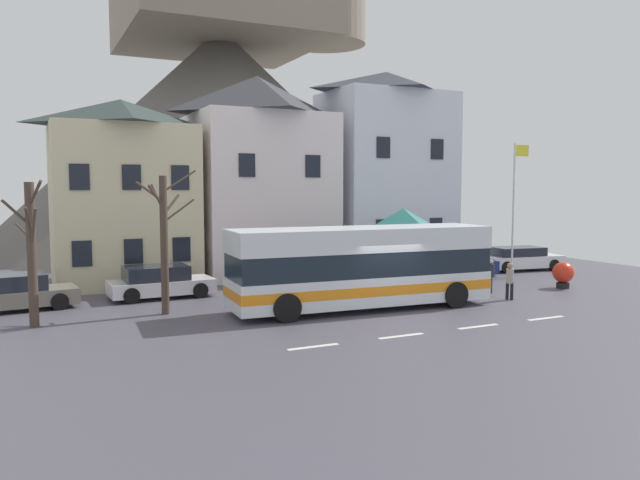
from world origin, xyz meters
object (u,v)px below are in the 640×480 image
Objects in this scene: bus_shelter at (403,222)px; transit_bus at (361,268)px; bare_tree_00 at (31,251)px; parked_car_02 at (456,264)px; public_bench at (377,273)px; townhouse_02 at (386,171)px; parked_car_01 at (519,259)px; townhouse_00 at (123,192)px; parked_car_00 at (12,293)px; pedestrian_02 at (510,278)px; parked_car_03 at (160,282)px; hilltop_castle at (224,125)px; harbour_buoy at (563,273)px; pedestrian_00 at (471,273)px; townhouse_01 at (258,176)px; flagpole at (515,200)px; bare_tree_01 at (164,239)px; pedestrian_01 at (491,273)px.

transit_bus is at bearing -139.91° from bus_shelter.
bare_tree_00 is (-11.22, 1.94, 0.96)m from transit_bus.
parked_car_02 reaches higher than public_bench.
public_bench is at bearing -125.06° from townhouse_02.
townhouse_00 is at bearing 174.69° from parked_car_01.
pedestrian_02 reaches higher than parked_car_00.
parked_car_03 is at bearing 168.28° from bus_shelter.
transit_bus is 13.07m from parked_car_00.
transit_bus is at bearing -96.13° from hilltop_castle.
transit_bus is 2.12× the size of parked_car_01.
pedestrian_00 is at bearing 165.72° from harbour_buoy.
transit_bus is at bearing -125.63° from townhouse_02.
hilltop_castle reaches higher than townhouse_00.
bus_shelter is at bearing -87.21° from hilltop_castle.
townhouse_02 is 10.13m from pedestrian_00.
bare_tree_00 is at bearing -163.58° from parked_car_01.
hilltop_castle reaches higher than parked_car_01.
townhouse_01 reaches higher than parked_car_02.
parked_car_02 is 2.35× the size of public_bench.
townhouse_02 is at bearing 54.94° from public_bench.
townhouse_02 is at bearing 119.16° from flagpole.
harbour_buoy is 0.23× the size of bare_tree_01.
townhouse_01 is 6.81× the size of pedestrian_02.
townhouse_01 is 0.29× the size of hilltop_castle.
pedestrian_02 is (6.35, -1.03, -0.67)m from transit_bus.
pedestrian_01 is at bearing 173.42° from harbour_buoy.
public_bench is (3.83, 5.24, -1.08)m from transit_bus.
pedestrian_02 is 0.32× the size of bare_tree_00.
parked_car_00 is at bearing 165.96° from pedestrian_01.
townhouse_00 is 1.67× the size of bare_tree_01.
pedestrian_00 is (-7.02, -4.44, 0.16)m from parked_car_01.
transit_bus is at bearing -126.17° from public_bench.
parked_car_00 is 2.99× the size of pedestrian_02.
bare_tree_00 is at bearing -156.04° from townhouse_02.
public_bench is 15.54m from bare_tree_00.
parked_car_03 is 13.40m from pedestrian_00.
bare_tree_00 is at bearing 175.73° from pedestrian_01.
hilltop_castle is at bearing 98.19° from pedestrian_01.
parked_car_01 is at bearing 44.27° from pedestrian_02.
townhouse_02 reaches higher than pedestrian_01.
parked_car_01 is 24.84m from bare_tree_00.
parked_car_01 is at bearing -64.45° from hilltop_castle.
pedestrian_02 is at bearing -25.63° from parked_car_00.
townhouse_01 is at bearing 3.93° from townhouse_00.
bus_shelter is 3.77m from pedestrian_00.
hilltop_castle is (-4.36, 17.15, 3.89)m from townhouse_02.
flagpole is (3.62, -6.48, -1.59)m from townhouse_02.
townhouse_02 is 7.86m from public_bench.
bare_tree_00 is at bearing -163.20° from parked_car_02.
parked_car_01 is at bearing 13.88° from bus_shelter.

